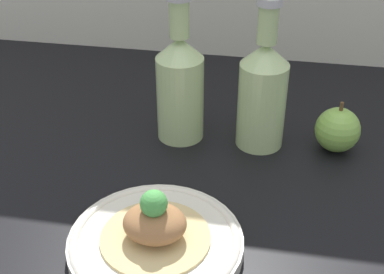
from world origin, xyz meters
TOP-DOWN VIEW (x-y plane):
  - ground_plane at (0.00, 0.00)cm, footprint 180.00×110.00cm
  - plate at (-9.98, -9.84)cm, footprint 22.40×22.40cm
  - plated_food at (-9.98, -9.84)cm, footprint 14.08×14.08cm
  - cider_bottle_left at (-12.19, 17.67)cm, footprint 7.76×7.76cm
  - cider_bottle_right at (1.14, 17.67)cm, footprint 7.76×7.76cm
  - apple at (13.61, 18.02)cm, footprint 7.29×7.29cm

SIDE VIEW (x-z plane):
  - ground_plane at x=0.00cm, z-range -4.00..0.00cm
  - plate at x=-9.98cm, z-range 0.08..2.32cm
  - apple at x=13.61cm, z-range -0.69..8.00cm
  - plated_food at x=-9.98cm, z-range 0.53..7.96cm
  - cider_bottle_left at x=-12.19cm, z-range -2.72..22.18cm
  - cider_bottle_right at x=1.14cm, z-range -2.72..22.18cm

